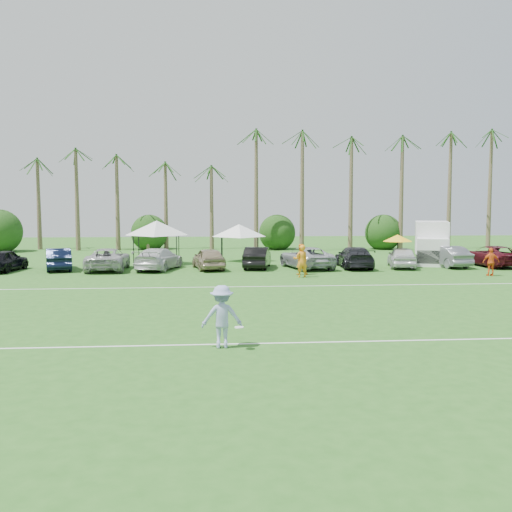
{
  "coord_description": "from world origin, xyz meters",
  "views": [
    {
      "loc": [
        -0.35,
        -14.91,
        4.22
      ],
      "look_at": [
        2.0,
        13.82,
        1.6
      ],
      "focal_mm": 40.0,
      "sensor_mm": 36.0,
      "label": 1
    }
  ],
  "objects": [
    {
      "name": "parked_car_3",
      "position": [
        -3.64,
        22.1,
        0.71
      ],
      "size": [
        3.21,
        5.23,
        1.42
      ],
      "primitive_type": "imported",
      "rotation": [
        0.0,
        0.0,
        2.87
      ],
      "color": "silver",
      "rests_on": "ground"
    },
    {
      "name": "bush_tree_2",
      "position": [
        6.0,
        39.0,
        1.8
      ],
      "size": [
        4.0,
        4.0,
        4.0
      ],
      "color": "brown",
      "rests_on": "ground"
    },
    {
      "name": "field_lines",
      "position": [
        0.0,
        8.0,
        0.01
      ],
      "size": [
        80.0,
        12.1,
        0.01
      ],
      "color": "white",
      "rests_on": "ground"
    },
    {
      "name": "bush_tree_3",
      "position": [
        16.0,
        39.0,
        1.8
      ],
      "size": [
        4.0,
        4.0,
        4.0
      ],
      "color": "brown",
      "rests_on": "ground"
    },
    {
      "name": "parked_car_2",
      "position": [
        -6.86,
        22.11,
        0.71
      ],
      "size": [
        2.43,
        5.13,
        1.42
      ],
      "primitive_type": "imported",
      "rotation": [
        0.0,
        0.0,
        3.16
      ],
      "color": "#AAAAAA",
      "rests_on": "ground"
    },
    {
      "name": "palm_tree_10",
      "position": [
        23.0,
        38.0,
        9.21
      ],
      "size": [
        2.4,
        2.4,
        10.9
      ],
      "color": "brown",
      "rests_on": "ground"
    },
    {
      "name": "palm_tree_7",
      "position": [
        8.0,
        38.0,
        10.06
      ],
      "size": [
        2.4,
        2.4,
        11.9
      ],
      "color": "brown",
      "rests_on": "ground"
    },
    {
      "name": "palm_tree_2",
      "position": [
        -12.0,
        38.0,
        9.21
      ],
      "size": [
        2.4,
        2.4,
        10.9
      ],
      "color": "brown",
      "rests_on": "ground"
    },
    {
      "name": "palm_tree_5",
      "position": [
        0.0,
        38.0,
        8.35
      ],
      "size": [
        2.4,
        2.4,
        9.9
      ],
      "color": "brown",
      "rests_on": "ground"
    },
    {
      "name": "bush_tree_0",
      "position": [
        -19.0,
        39.0,
        1.8
      ],
      "size": [
        4.0,
        4.0,
        4.0
      ],
      "color": "brown",
      "rests_on": "ground"
    },
    {
      "name": "canopy_tent_right",
      "position": [
        1.82,
        26.99,
        2.75
      ],
      "size": [
        3.97,
        3.97,
        3.22
      ],
      "color": "black",
      "rests_on": "ground"
    },
    {
      "name": "ground",
      "position": [
        0.0,
        0.0,
        0.0
      ],
      "size": [
        120.0,
        120.0,
        0.0
      ],
      "primitive_type": "plane",
      "color": "#285D1C",
      "rests_on": "ground"
    },
    {
      "name": "palm_tree_6",
      "position": [
        4.0,
        38.0,
        9.21
      ],
      "size": [
        2.4,
        2.4,
        10.9
      ],
      "color": "brown",
      "rests_on": "ground"
    },
    {
      "name": "palm_tree_11",
      "position": [
        27.0,
        38.0,
        10.06
      ],
      "size": [
        2.4,
        2.4,
        11.9
      ],
      "color": "brown",
      "rests_on": "ground"
    },
    {
      "name": "sideline_player_b",
      "position": [
        5.1,
        18.79,
        0.93
      ],
      "size": [
        0.95,
        0.76,
        1.85
      ],
      "primitive_type": "imported",
      "rotation": [
        0.0,
        0.0,
        3.07
      ],
      "color": "orange",
      "rests_on": "ground"
    },
    {
      "name": "parked_car_10",
      "position": [
        18.9,
        22.37,
        0.71
      ],
      "size": [
        2.6,
        5.2,
        1.42
      ],
      "primitive_type": "imported",
      "rotation": [
        0.0,
        0.0,
        3.19
      ],
      "color": "#55101A",
      "rests_on": "ground"
    },
    {
      "name": "parked_car_0",
      "position": [
        -13.3,
        22.01,
        0.71
      ],
      "size": [
        2.15,
        4.32,
        1.42
      ],
      "primitive_type": "imported",
      "rotation": [
        0.0,
        0.0,
        3.02
      ],
      "color": "black",
      "rests_on": "ground"
    },
    {
      "name": "parked_car_5",
      "position": [
        2.8,
        22.57,
        0.71
      ],
      "size": [
        2.26,
        4.5,
        1.42
      ],
      "primitive_type": "imported",
      "rotation": [
        0.0,
        0.0,
        2.96
      ],
      "color": "black",
      "rests_on": "ground"
    },
    {
      "name": "palm_tree_8",
      "position": [
        13.0,
        38.0,
        7.48
      ],
      "size": [
        2.4,
        2.4,
        8.9
      ],
      "color": "brown",
      "rests_on": "ground"
    },
    {
      "name": "parked_car_4",
      "position": [
        -0.42,
        22.04,
        0.71
      ],
      "size": [
        2.42,
        4.39,
        1.42
      ],
      "primitive_type": "imported",
      "rotation": [
        0.0,
        0.0,
        3.33
      ],
      "color": "gray",
      "rests_on": "ground"
    },
    {
      "name": "parked_car_6",
      "position": [
        6.02,
        22.19,
        0.71
      ],
      "size": [
        3.45,
        5.5,
        1.42
      ],
      "primitive_type": "imported",
      "rotation": [
        0.0,
        0.0,
        3.37
      ],
      "color": "#A1A5AA",
      "rests_on": "ground"
    },
    {
      "name": "parked_car_9",
      "position": [
        15.68,
        22.36,
        0.71
      ],
      "size": [
        2.04,
        4.45,
        1.42
      ],
      "primitive_type": "imported",
      "rotation": [
        0.0,
        0.0,
        3.27
      ],
      "color": "slate",
      "rests_on": "ground"
    },
    {
      "name": "canopy_tent_left",
      "position": [
        -4.04,
        25.42,
        3.08
      ],
      "size": [
        4.44,
        4.44,
        3.6
      ],
      "color": "black",
      "rests_on": "ground"
    },
    {
      "name": "parked_car_8",
      "position": [
        12.46,
        22.05,
        0.71
      ],
      "size": [
        2.58,
        4.43,
        1.42
      ],
      "primitive_type": "imported",
      "rotation": [
        0.0,
        0.0,
        2.91
      ],
      "color": "silver",
      "rests_on": "ground"
    },
    {
      "name": "parked_car_7",
      "position": [
        9.24,
        22.13,
        0.71
      ],
      "size": [
        2.25,
        4.98,
        1.42
      ],
      "primitive_type": "imported",
      "rotation": [
        0.0,
        0.0,
        3.09
      ],
      "color": "black",
      "rests_on": "ground"
    },
    {
      "name": "parked_car_1",
      "position": [
        -10.08,
        22.53,
        0.71
      ],
      "size": [
        2.64,
        4.54,
        1.42
      ],
      "primitive_type": "imported",
      "rotation": [
        0.0,
        0.0,
        3.42
      ],
      "color": "black",
      "rests_on": "ground"
    },
    {
      "name": "sideline_player_a",
      "position": [
        4.96,
        17.56,
        0.94
      ],
      "size": [
        0.77,
        0.6,
        1.88
      ],
      "primitive_type": "imported",
      "rotation": [
        0.0,
        0.0,
        3.38
      ],
      "color": "orange",
      "rests_on": "ground"
    },
    {
      "name": "palm_tree_4",
      "position": [
        -4.0,
        38.0,
        7.48
      ],
      "size": [
        2.4,
        2.4,
        8.9
      ],
      "color": "brown",
      "rests_on": "ground"
    },
    {
      "name": "market_umbrella",
      "position": [
        12.09,
        21.91,
        1.99
      ],
      "size": [
        1.99,
        1.99,
        2.22
      ],
      "color": "black",
      "rests_on": "ground"
    },
    {
      "name": "box_truck",
      "position": [
        15.6,
        24.85,
        1.59
      ],
      "size": [
        3.98,
        6.17,
        2.98
      ],
      "rotation": [
        0.0,
        0.0,
        -0.34
      ],
      "color": "white",
      "rests_on": "ground"
    },
    {
      "name": "palm_tree_3",
      "position": [
        -8.0,
        38.0,
        10.06
      ],
      "size": [
        2.4,
        2.4,
        11.9
      ],
      "color": "brown",
      "rests_on": "ground"
    },
    {
      "name": "frisbee_player",
      "position": [
        -0.0,
        1.63,
        0.93
      ],
      "size": [
        1.23,
        0.83,
        1.85
      ],
      "rotation": [
        0.0,
        0.0,
        3.16
      ],
      "color": "#96A1D5",
      "rests_on": "ground"
    },
    {
      "name": "palm_tree_9",
      "position": [
        18.0,
        38.0,
        8.35
      ],
      "size": [
        2.4,
        2.4,
        9.9
      ],
      "color": "brown",
      "rests_on": "ground"
    },
    {
      "name": "sideline_player_c",
      "position": [
        16.21,
        17.29,
        0.83
      ],
      "size": [
        1.0,
        0.47,
        1.66
      ],
      "primitive_type": "imported",
      "rotation": [
        0.0,
        0.0,
        3.07
      ],
      "color": "orange",
      "rests_on": "ground"
    },
    {
      "name": "palm_tree_1",
      "position": [
        -17.0,
        38.0,
        8.35
      ],
      "size": [
        2.4,
        2.4,
        9.9
      ],
      "color": "brown",
      "rests_on": "ground"
    },
    {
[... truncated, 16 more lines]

